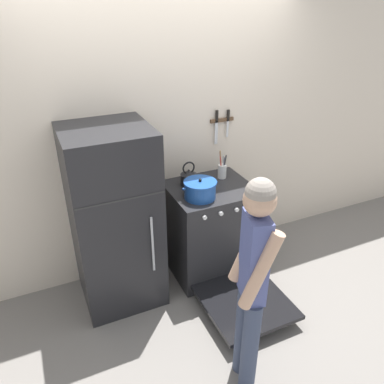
{
  "coord_description": "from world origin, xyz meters",
  "views": [
    {
      "loc": [
        -1.1,
        -2.99,
        2.43
      ],
      "look_at": [
        0.05,
        -0.48,
        0.97
      ],
      "focal_mm": 35.0,
      "sensor_mm": 36.0,
      "label": 1
    }
  ],
  "objects_px": {
    "dutch_oven_pot": "(200,189)",
    "person": "(252,279)",
    "refrigerator": "(115,219)",
    "tea_kettle": "(189,178)",
    "stove_range": "(211,231)",
    "utensil_jar": "(222,170)"
  },
  "relations": [
    {
      "from": "dutch_oven_pot",
      "to": "person",
      "type": "bearing_deg",
      "value": -98.81
    },
    {
      "from": "dutch_oven_pot",
      "to": "utensil_jar",
      "type": "relative_size",
      "value": 1.16
    },
    {
      "from": "dutch_oven_pot",
      "to": "tea_kettle",
      "type": "xyz_separation_m",
      "value": [
        0.01,
        0.26,
        -0.01
      ]
    },
    {
      "from": "stove_range",
      "to": "utensil_jar",
      "type": "distance_m",
      "value": 0.59
    },
    {
      "from": "stove_range",
      "to": "person",
      "type": "xyz_separation_m",
      "value": [
        -0.34,
        -1.18,
        0.46
      ]
    },
    {
      "from": "stove_range",
      "to": "dutch_oven_pot",
      "type": "bearing_deg",
      "value": -151.28
    },
    {
      "from": "tea_kettle",
      "to": "person",
      "type": "distance_m",
      "value": 1.36
    },
    {
      "from": "refrigerator",
      "to": "tea_kettle",
      "type": "distance_m",
      "value": 0.77
    },
    {
      "from": "refrigerator",
      "to": "person",
      "type": "distance_m",
      "value": 1.34
    },
    {
      "from": "refrigerator",
      "to": "tea_kettle",
      "type": "relative_size",
      "value": 6.87
    },
    {
      "from": "dutch_oven_pot",
      "to": "person",
      "type": "height_order",
      "value": "person"
    },
    {
      "from": "utensil_jar",
      "to": "person",
      "type": "relative_size",
      "value": 0.18
    },
    {
      "from": "refrigerator",
      "to": "tea_kettle",
      "type": "height_order",
      "value": "refrigerator"
    },
    {
      "from": "person",
      "to": "refrigerator",
      "type": "bearing_deg",
      "value": 39.99
    },
    {
      "from": "dutch_oven_pot",
      "to": "stove_range",
      "type": "bearing_deg",
      "value": 28.72
    },
    {
      "from": "tea_kettle",
      "to": "utensil_jar",
      "type": "bearing_deg",
      "value": 0.95
    },
    {
      "from": "stove_range",
      "to": "utensil_jar",
      "type": "relative_size",
      "value": 4.92
    },
    {
      "from": "person",
      "to": "tea_kettle",
      "type": "bearing_deg",
      "value": 7.88
    },
    {
      "from": "refrigerator",
      "to": "person",
      "type": "xyz_separation_m",
      "value": [
        0.55,
        -1.21,
        0.12
      ]
    },
    {
      "from": "tea_kettle",
      "to": "utensil_jar",
      "type": "distance_m",
      "value": 0.35
    },
    {
      "from": "refrigerator",
      "to": "utensil_jar",
      "type": "xyz_separation_m",
      "value": [
        1.08,
        0.14,
        0.18
      ]
    },
    {
      "from": "tea_kettle",
      "to": "refrigerator",
      "type": "bearing_deg",
      "value": -169.87
    }
  ]
}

